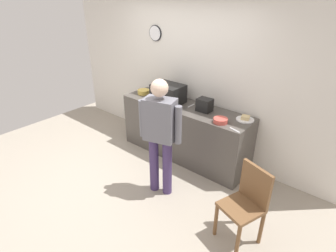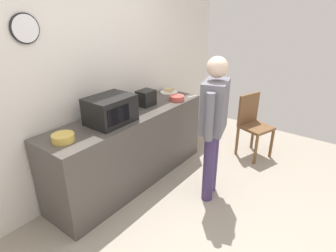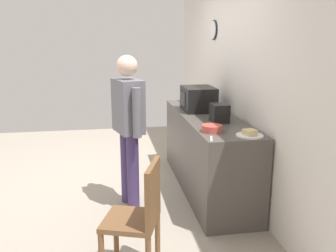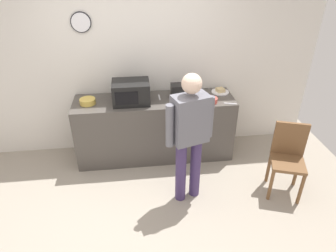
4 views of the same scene
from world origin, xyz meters
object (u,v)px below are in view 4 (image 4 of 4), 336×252
(salad_bowl, at_px, (210,100))
(spoon_utensil, at_px, (230,104))
(sandwich_plate, at_px, (220,91))
(wooden_chair, at_px, (288,156))
(microwave, at_px, (131,92))
(person_standing, at_px, (190,131))
(toaster, at_px, (179,91))
(fork_utensil, at_px, (159,97))
(cereal_bowl, at_px, (88,101))

(salad_bowl, relative_size, spoon_utensil, 1.20)
(sandwich_plate, xyz_separation_m, wooden_chair, (0.61, -1.10, -0.43))
(microwave, relative_size, salad_bowl, 2.45)
(microwave, xyz_separation_m, sandwich_plate, (1.30, 0.17, -0.13))
(person_standing, bearing_deg, salad_bowl, 61.55)
(toaster, xyz_separation_m, person_standing, (-0.03, -1.00, -0.05))
(salad_bowl, bearing_deg, microwave, 172.92)
(wooden_chair, bearing_deg, spoon_utensil, 128.35)
(fork_utensil, height_order, spoon_utensil, same)
(fork_utensil, bearing_deg, toaster, -7.28)
(toaster, bearing_deg, wooden_chair, -39.01)
(sandwich_plate, bearing_deg, microwave, -172.52)
(spoon_utensil, bearing_deg, wooden_chair, -51.65)
(cereal_bowl, height_order, wooden_chair, cereal_bowl)
(toaster, relative_size, fork_utensil, 1.29)
(toaster, bearing_deg, sandwich_plate, 9.08)
(toaster, relative_size, spoon_utensil, 1.29)
(cereal_bowl, height_order, fork_utensil, cereal_bowl)
(microwave, height_order, spoon_utensil, microwave)
(salad_bowl, relative_size, cereal_bowl, 0.95)
(salad_bowl, bearing_deg, cereal_bowl, 174.75)
(microwave, bearing_deg, fork_utensil, 14.93)
(salad_bowl, bearing_deg, toaster, 153.27)
(salad_bowl, distance_m, wooden_chair, 1.24)
(salad_bowl, distance_m, toaster, 0.46)
(person_standing, bearing_deg, microwave, 124.62)
(salad_bowl, relative_size, fork_utensil, 1.20)
(salad_bowl, bearing_deg, spoon_utensil, -17.06)
(cereal_bowl, bearing_deg, spoon_utensil, -6.93)
(microwave, height_order, toaster, microwave)
(salad_bowl, xyz_separation_m, spoon_utensil, (0.27, -0.08, -0.03))
(person_standing, bearing_deg, wooden_chair, -0.15)
(microwave, bearing_deg, salad_bowl, -7.08)
(person_standing, xyz_separation_m, wooden_chair, (1.27, -0.00, -0.45))
(microwave, height_order, person_standing, person_standing)
(sandwich_plate, xyz_separation_m, cereal_bowl, (-1.90, -0.15, 0.02))
(microwave, relative_size, fork_utensil, 2.94)
(sandwich_plate, bearing_deg, spoon_utensil, -84.47)
(toaster, relative_size, wooden_chair, 0.23)
(wooden_chair, bearing_deg, sandwich_plate, 118.74)
(salad_bowl, height_order, toaster, toaster)
(spoon_utensil, xyz_separation_m, wooden_chair, (0.57, -0.72, -0.41))
(microwave, xyz_separation_m, salad_bowl, (1.07, -0.13, -0.12))
(sandwich_plate, relative_size, spoon_utensil, 1.51)
(spoon_utensil, height_order, person_standing, person_standing)
(sandwich_plate, xyz_separation_m, salad_bowl, (-0.23, -0.30, 0.01))
(microwave, height_order, fork_utensil, microwave)
(salad_bowl, height_order, spoon_utensil, salad_bowl)
(toaster, distance_m, person_standing, 1.00)
(fork_utensil, bearing_deg, microwave, -165.07)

